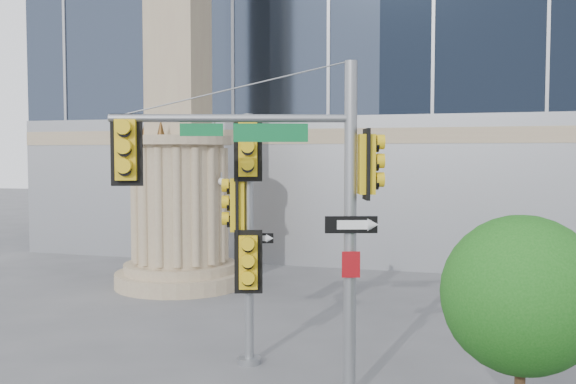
# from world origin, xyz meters

# --- Properties ---
(monument) EXTENTS (4.40, 4.40, 16.60)m
(monument) POSITION_xyz_m (-6.00, 9.00, 5.52)
(monument) COLOR tan
(monument) RESTS_ON ground
(main_signal_pole) EXTENTS (4.61, 1.87, 6.15)m
(main_signal_pole) POSITION_xyz_m (0.44, 0.30, 3.81)
(main_signal_pole) COLOR slate
(main_signal_pole) RESTS_ON ground
(secondary_signal_pole) EXTENTS (1.00, 0.71, 5.33)m
(secondary_signal_pole) POSITION_xyz_m (-0.97, 1.87, 3.13)
(secondary_signal_pole) COLOR slate
(secondary_signal_pole) RESTS_ON ground
(street_tree) EXTENTS (2.33, 2.28, 3.63)m
(street_tree) POSITION_xyz_m (4.36, -1.14, 2.39)
(street_tree) COLOR tan
(street_tree) RESTS_ON ground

